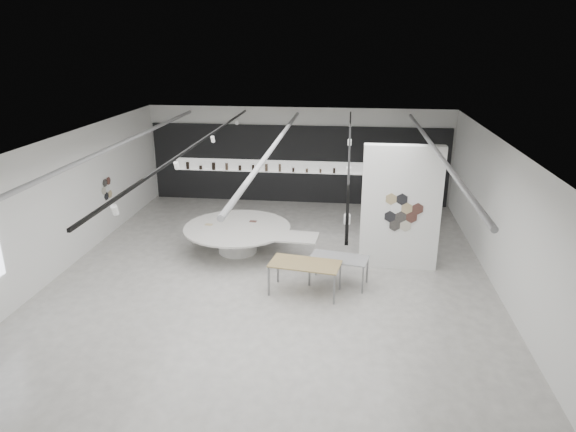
# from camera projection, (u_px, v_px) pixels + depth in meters

# --- Properties ---
(room) EXTENTS (12.02, 14.02, 3.82)m
(room) POSITION_uv_depth(u_px,v_px,m) (269.00, 205.00, 13.82)
(room) COLOR #B9B6AE
(room) RESTS_ON ground
(back_wall_display) EXTENTS (11.80, 0.27, 3.10)m
(back_wall_display) POSITION_uv_depth(u_px,v_px,m) (296.00, 165.00, 20.50)
(back_wall_display) COLOR black
(back_wall_display) RESTS_ON ground
(partition_column) EXTENTS (2.20, 0.38, 3.60)m
(partition_column) POSITION_uv_depth(u_px,v_px,m) (401.00, 208.00, 14.44)
(partition_column) COLOR white
(partition_column) RESTS_ON ground
(display_island) EXTENTS (4.31, 3.52, 0.84)m
(display_island) POSITION_uv_depth(u_px,v_px,m) (239.00, 236.00, 15.87)
(display_island) COLOR white
(display_island) RESTS_ON ground
(sample_table_wood) EXTENTS (1.92, 1.17, 0.85)m
(sample_table_wood) POSITION_uv_depth(u_px,v_px,m) (305.00, 265.00, 13.23)
(sample_table_wood) COLOR olive
(sample_table_wood) RESTS_ON ground
(sample_table_stone) EXTENTS (1.65, 1.05, 0.79)m
(sample_table_stone) POSITION_uv_depth(u_px,v_px,m) (339.00, 260.00, 13.73)
(sample_table_stone) COLOR gray
(sample_table_stone) RESTS_ON ground
(kitchen_counter) EXTENTS (1.50, 0.64, 1.17)m
(kitchen_counter) POSITION_uv_depth(u_px,v_px,m) (389.00, 198.00, 20.07)
(kitchen_counter) COLOR white
(kitchen_counter) RESTS_ON ground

